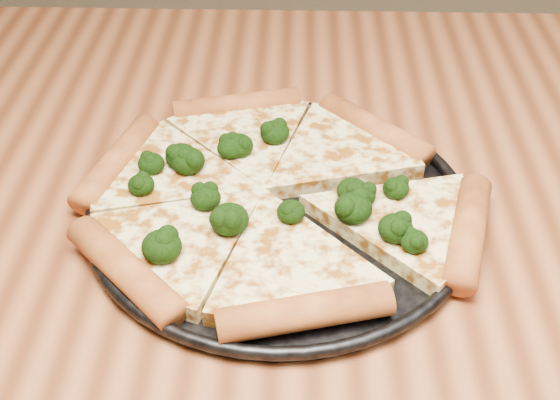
{
  "coord_description": "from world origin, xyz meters",
  "views": [
    {
      "loc": [
        -0.09,
        -0.48,
        1.17
      ],
      "look_at": [
        -0.11,
        0.01,
        0.77
      ],
      "focal_mm": 46.01,
      "sensor_mm": 36.0,
      "label": 1
    }
  ],
  "objects": [
    {
      "name": "pizza",
      "position": [
        -0.12,
        0.02,
        0.77
      ],
      "size": [
        0.38,
        0.35,
        0.03
      ],
      "rotation": [
        0.0,
        0.0,
        0.25
      ],
      "color": "#F8E798",
      "rests_on": "pizza_pan"
    },
    {
      "name": "pizza_pan",
      "position": [
        -0.11,
        0.01,
        0.76
      ],
      "size": [
        0.35,
        0.35,
        0.02
      ],
      "color": "black",
      "rests_on": "dining_table"
    },
    {
      "name": "broccoli_florets",
      "position": [
        -0.12,
        0.01,
        0.78
      ],
      "size": [
        0.26,
        0.2,
        0.02
      ],
      "color": "black",
      "rests_on": "pizza"
    },
    {
      "name": "dining_table",
      "position": [
        0.0,
        0.0,
        0.66
      ],
      "size": [
        1.2,
        0.9,
        0.75
      ],
      "color": "#97532E",
      "rests_on": "ground"
    }
  ]
}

